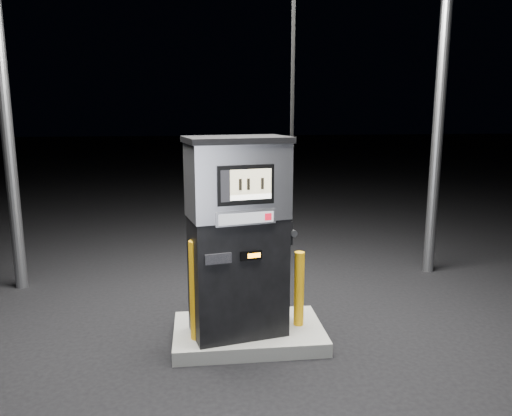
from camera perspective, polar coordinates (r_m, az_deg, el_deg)
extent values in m
plane|color=black|center=(5.61, -0.85, -14.83)|extent=(80.00, 80.00, 0.00)
cube|color=slate|center=(5.58, -0.86, -14.14)|extent=(1.60, 1.00, 0.15)
cylinder|color=gray|center=(7.44, -26.62, 8.45)|extent=(0.16, 0.16, 4.50)
cylinder|color=gray|center=(7.84, 20.11, 9.05)|extent=(0.16, 0.16, 4.50)
cube|color=black|center=(5.21, -2.09, -7.72)|extent=(1.04, 0.73, 1.25)
cube|color=silver|center=(4.97, -2.18, 3.19)|extent=(1.06, 0.76, 0.75)
cube|color=black|center=(4.93, -2.21, 7.83)|extent=(1.11, 0.80, 0.06)
cube|color=black|center=(4.70, -1.17, 2.65)|extent=(0.55, 0.15, 0.38)
cube|color=tan|center=(4.70, -0.59, 3.01)|extent=(0.40, 0.09, 0.24)
cube|color=white|center=(4.72, -0.58, 1.27)|extent=(0.40, 0.09, 0.05)
cube|color=silver|center=(4.76, -1.15, -1.15)|extent=(0.59, 0.15, 0.14)
cube|color=gray|center=(4.75, -1.09, -1.19)|extent=(0.54, 0.12, 0.10)
cube|color=#B30B1C|center=(4.81, 1.41, -1.01)|extent=(0.07, 0.02, 0.07)
cube|color=black|center=(4.88, -0.58, -5.45)|extent=(0.22, 0.07, 0.09)
cube|color=orange|center=(4.87, -0.20, -5.45)|extent=(0.13, 0.03, 0.04)
cube|color=black|center=(4.79, -4.34, -5.80)|extent=(0.26, 0.08, 0.10)
cube|color=black|center=(5.26, 3.35, -2.74)|extent=(0.13, 0.20, 0.25)
cylinder|color=gray|center=(5.28, 3.95, -2.69)|extent=(0.11, 0.23, 0.07)
cylinder|color=black|center=(5.08, 4.23, 15.67)|extent=(0.04, 0.04, 3.09)
cylinder|color=#FFB10E|center=(5.14, -6.84, -9.33)|extent=(0.14, 0.14, 1.03)
cylinder|color=#FFB10E|center=(5.47, 4.94, -9.18)|extent=(0.14, 0.14, 0.82)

